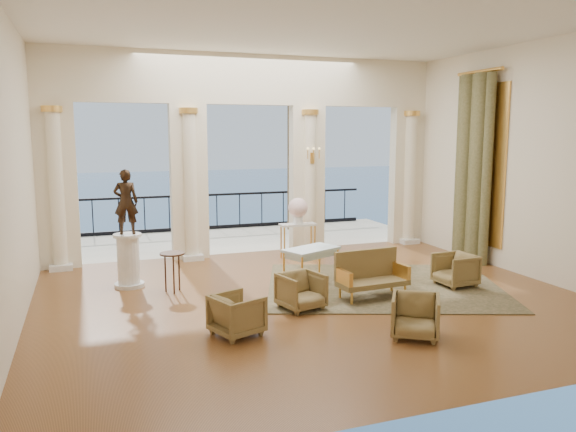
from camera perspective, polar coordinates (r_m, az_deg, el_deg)
name	(u,v)px	position (r m, az deg, el deg)	size (l,w,h in m)	color
floor	(314,299)	(9.61, 2.63, -8.42)	(9.00, 9.00, 0.00)	#553317
room_walls	(345,126)	(8.17, 5.79, 9.04)	(9.00, 9.00, 9.00)	white
arcade	(250,142)	(12.80, -3.88, 7.55)	(9.00, 0.56, 4.50)	#F8ECC5
terrace	(231,240)	(14.99, -5.86, -2.46)	(10.00, 3.60, 0.10)	#BFB69D
balustrade	(217,215)	(16.45, -7.23, 0.12)	(9.00, 0.06, 1.03)	black
palm_tree	(291,85)	(16.12, 0.30, 13.14)	(2.00, 2.00, 4.50)	#4C3823
sea	(120,207)	(69.14, -16.72, 0.88)	(160.00, 160.00, 0.00)	#285796
curtain	(472,169)	(12.70, 18.22, 4.59)	(0.33, 1.40, 4.09)	#4E4E29
window_frame	(480,165)	(12.81, 18.90, 4.95)	(0.04, 1.60, 3.40)	#EBAF4D
wall_sconce	(313,157)	(12.98, 2.51, 6.01)	(0.30, 0.11, 0.33)	#EBAF4D
rug	(383,286)	(10.49, 9.66, -7.01)	(4.17, 3.24, 0.02)	#2D341C
armchair_a	(301,289)	(8.99, 1.35, -7.45)	(0.63, 0.59, 0.65)	#4E411E
armchair_b	(415,314)	(8.00, 12.81, -9.70)	(0.63, 0.59, 0.65)	#4E411E
armchair_c	(455,268)	(10.74, 16.64, -5.12)	(0.64, 0.60, 0.66)	#4E411E
armchair_d	(237,313)	(7.92, -5.20, -9.75)	(0.62, 0.58, 0.64)	#4E411E
settee	(370,274)	(9.71, 8.34, -5.89)	(1.24, 0.60, 0.80)	#4E411E
game_table	(311,252)	(10.27, 2.37, -3.67)	(1.16, 0.92, 0.70)	silver
pedestal	(128,261)	(10.62, -15.90, -4.46)	(0.54, 0.54, 0.98)	silver
statue	(126,202)	(10.43, -16.15, 1.40)	(0.43, 0.28, 1.17)	black
console_table	(298,229)	(12.53, 1.02, -1.38)	(0.83, 0.35, 0.77)	silver
urn	(298,209)	(12.46, 1.03, 0.72)	(0.44, 0.44, 0.58)	white
side_table	(172,258)	(10.07, -11.67, -4.23)	(0.43, 0.43, 0.71)	black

